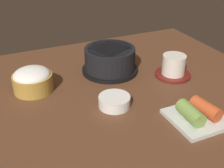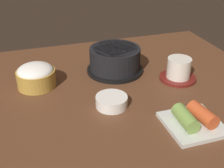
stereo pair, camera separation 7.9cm
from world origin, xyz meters
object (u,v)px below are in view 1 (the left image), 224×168
banchan_cup_center (114,101)px  kimchi_plate (198,114)px  stone_pot (110,60)px  rice_bowl (33,80)px  tea_cup_with_saucer (174,67)px

banchan_cup_center → kimchi_plate: (15.46, -13.65, 0.14)cm
banchan_cup_center → stone_pot: bearing=69.2°
stone_pot → rice_bowl: (-24.31, -2.14, -0.60)cm
banchan_cup_center → kimchi_plate: kimchi_plate is taller
banchan_cup_center → kimchi_plate: size_ratio=0.64×
banchan_cup_center → tea_cup_with_saucer: bearing=18.0°
rice_bowl → banchan_cup_center: bearing=-44.0°
rice_bowl → kimchi_plate: 44.55cm
tea_cup_with_saucer → stone_pot: bearing=145.7°
stone_pot → banchan_cup_center: (-7.12, -18.74, -2.48)cm
banchan_cup_center → kimchi_plate: bearing=-41.4°
stone_pot → kimchi_plate: stone_pot is taller
rice_bowl → tea_cup_with_saucer: same height
stone_pot → tea_cup_with_saucer: (16.31, -11.15, -0.92)cm
rice_bowl → kimchi_plate: bearing=-42.8°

